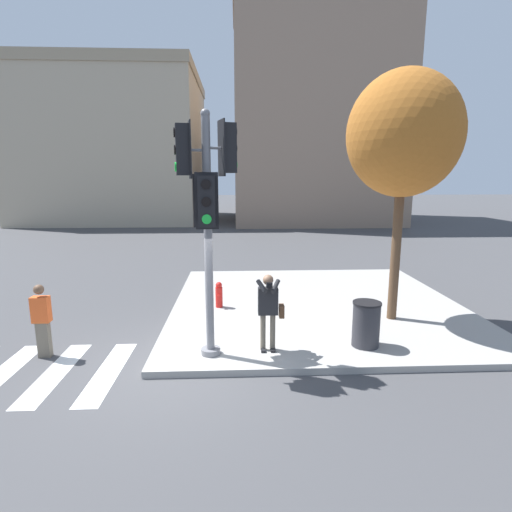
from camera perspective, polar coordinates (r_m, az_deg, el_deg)
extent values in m
plane|color=#424244|center=(8.28, -11.72, -15.14)|extent=(160.00, 160.00, 0.00)
cube|color=#9E9B96|center=(11.61, 8.53, -6.87)|extent=(8.00, 8.00, 0.14)
cube|color=silver|center=(8.40, -20.31, -15.19)|extent=(0.45, 2.54, 0.01)
cube|color=silver|center=(8.75, -26.69, -14.65)|extent=(0.45, 2.54, 0.01)
cube|color=silver|center=(9.18, -32.49, -13.99)|extent=(0.45, 2.54, 0.01)
cylinder|color=slate|center=(8.31, -6.48, -13.34)|extent=(0.39, 0.39, 0.12)
cylinder|color=slate|center=(7.66, -6.85, 2.48)|extent=(0.16, 0.16, 4.46)
sphere|color=slate|center=(7.66, -7.27, 19.54)|extent=(0.18, 0.18, 0.18)
cylinder|color=slate|center=(7.77, -7.31, 7.80)|extent=(0.12, 0.23, 0.05)
cube|color=black|center=(8.00, -7.69, 7.89)|extent=(0.36, 0.32, 0.90)
cube|color=black|center=(7.87, -7.47, 7.84)|extent=(0.41, 0.15, 1.02)
cylinder|color=black|center=(8.12, -7.95, 10.04)|extent=(0.17, 0.08, 0.17)
cylinder|color=black|center=(8.13, -7.90, 7.93)|extent=(0.17, 0.08, 0.17)
cylinder|color=green|center=(8.15, -7.84, 5.83)|extent=(0.17, 0.08, 0.17)
cylinder|color=slate|center=(7.39, -7.02, 7.84)|extent=(0.06, 0.23, 0.05)
cube|color=black|center=(7.16, -7.08, 7.74)|extent=(0.31, 0.25, 0.90)
cube|color=black|center=(7.29, -7.05, 7.80)|extent=(0.42, 0.04, 1.02)
cylinder|color=black|center=(7.01, -7.17, 10.12)|extent=(0.17, 0.04, 0.17)
cylinder|color=black|center=(7.02, -7.11, 7.68)|extent=(0.17, 0.04, 0.17)
cylinder|color=green|center=(7.05, -7.06, 5.24)|extent=(0.17, 0.04, 0.17)
cylinder|color=slate|center=(7.57, -8.64, 14.72)|extent=(0.23, 0.09, 0.05)
cube|color=black|center=(7.55, -10.46, 14.68)|extent=(0.29, 0.34, 0.90)
cube|color=black|center=(7.56, -9.43, 14.70)|extent=(0.10, 0.42, 1.02)
cylinder|color=black|center=(7.57, -11.61, 16.91)|extent=(0.06, 0.17, 0.17)
cylinder|color=black|center=(7.54, -11.52, 14.64)|extent=(0.06, 0.17, 0.17)
cylinder|color=green|center=(7.53, -11.43, 12.36)|extent=(0.06, 0.17, 0.17)
cylinder|color=slate|center=(7.64, -5.70, 15.09)|extent=(0.23, 0.12, 0.05)
cube|color=black|center=(7.71, -3.97, 15.09)|extent=(0.32, 0.36, 0.90)
cube|color=black|center=(7.67, -4.95, 15.09)|extent=(0.16, 0.41, 1.02)
cylinder|color=black|center=(7.77, -3.01, 17.28)|extent=(0.08, 0.17, 0.17)
cylinder|color=black|center=(7.75, -2.99, 15.08)|extent=(0.08, 0.17, 0.17)
cylinder|color=green|center=(7.73, -2.96, 12.86)|extent=(0.08, 0.17, 0.17)
cube|color=black|center=(8.41, 1.02, -13.22)|extent=(0.09, 0.24, 0.05)
cube|color=black|center=(8.43, 2.41, -13.18)|extent=(0.09, 0.24, 0.05)
cylinder|color=#6B6051|center=(8.32, 1.00, -10.78)|extent=(0.11, 0.11, 0.77)
cylinder|color=#6B6051|center=(8.34, 2.39, -10.75)|extent=(0.11, 0.11, 0.77)
cube|color=#232326|center=(8.11, 1.72, -6.44)|extent=(0.40, 0.22, 0.55)
sphere|color=#8C664C|center=(7.99, 1.74, -3.43)|extent=(0.21, 0.21, 0.21)
cube|color=black|center=(7.69, 1.92, -4.15)|extent=(0.12, 0.10, 0.09)
cylinder|color=black|center=(7.63, 1.96, -4.29)|extent=(0.06, 0.08, 0.06)
cylinder|color=#232326|center=(7.87, 0.83, -4.36)|extent=(0.23, 0.35, 0.23)
cylinder|color=#232326|center=(7.89, 2.80, -4.33)|extent=(0.23, 0.35, 0.23)
cube|color=brown|center=(8.22, 3.67, -7.84)|extent=(0.10, 0.20, 0.26)
cube|color=#6B6051|center=(9.41, -28.02, -10.47)|extent=(0.24, 0.16, 0.75)
cube|color=#E55623|center=(9.21, -28.38, -6.73)|extent=(0.34, 0.20, 0.53)
sphere|color=brown|center=(9.10, -28.62, -4.22)|extent=(0.20, 0.20, 0.20)
cylinder|color=brown|center=(10.34, 19.36, 0.97)|extent=(0.23, 0.23, 3.56)
ellipsoid|color=#A86023|center=(10.25, 20.37, 16.01)|extent=(2.63, 2.63, 2.90)
cylinder|color=red|center=(11.02, -5.30, -5.87)|extent=(0.19, 0.19, 0.56)
sphere|color=red|center=(10.93, -5.33, -4.18)|extent=(0.17, 0.17, 0.17)
cylinder|color=red|center=(10.88, -5.33, -5.75)|extent=(0.09, 0.06, 0.09)
cylinder|color=#2D2D33|center=(8.79, 15.44, -9.48)|extent=(0.57, 0.57, 0.92)
cylinder|color=black|center=(8.64, 15.61, -6.50)|extent=(0.59, 0.59, 0.04)
cube|color=tan|center=(37.97, -18.97, 13.72)|extent=(13.99, 13.37, 11.50)
cube|color=gray|center=(38.81, -19.59, 22.81)|extent=(14.19, 13.57, 0.80)
cube|color=gray|center=(35.77, 7.94, 19.16)|extent=(12.84, 12.48, 17.42)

